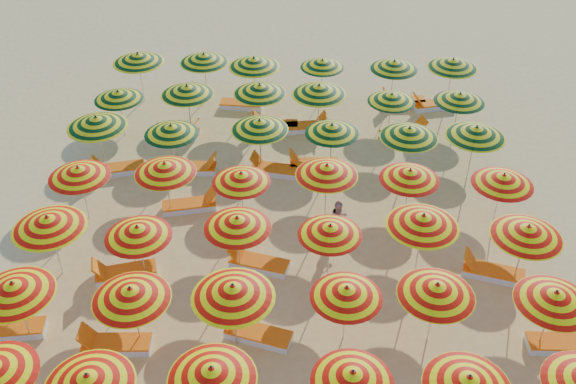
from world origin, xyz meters
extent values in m
plane|color=#F0CC6A|center=(0.00, 0.00, 0.00)|extent=(120.00, 120.00, 0.00)
cone|color=orange|center=(-4.00, -6.38, 1.82)|extent=(2.25, 2.25, 0.37)
sphere|color=black|center=(-4.00, -6.38, 2.03)|extent=(0.06, 0.06, 0.06)
cone|color=orange|center=(-1.46, -6.13, 1.80)|extent=(2.49, 2.49, 0.37)
sphere|color=black|center=(-1.46, -6.13, 2.01)|extent=(0.06, 0.06, 0.06)
cone|color=orange|center=(1.50, -6.06, 1.68)|extent=(2.29, 2.29, 0.34)
sphere|color=black|center=(1.50, -6.06, 1.87)|extent=(0.06, 0.06, 0.06)
cone|color=orange|center=(3.89, -6.22, 1.78)|extent=(2.44, 2.44, 0.36)
sphere|color=black|center=(3.89, -6.22, 1.98)|extent=(0.06, 0.06, 0.06)
cylinder|color=silver|center=(-6.50, -3.78, 0.97)|extent=(0.04, 0.04, 1.95)
cone|color=orange|center=(-6.50, -3.78, 1.82)|extent=(2.53, 2.53, 0.37)
sphere|color=black|center=(-6.50, -3.78, 2.03)|extent=(0.06, 0.06, 0.06)
cylinder|color=silver|center=(-3.66, -3.87, 0.96)|extent=(0.04, 0.04, 1.92)
cone|color=orange|center=(-3.66, -3.87, 1.79)|extent=(2.49, 2.49, 0.37)
sphere|color=black|center=(-3.66, -3.87, 2.00)|extent=(0.06, 0.06, 0.06)
cylinder|color=silver|center=(-1.22, -3.85, 1.02)|extent=(0.04, 0.04, 2.04)
cone|color=orange|center=(-1.22, -3.85, 1.90)|extent=(2.16, 2.16, 0.39)
sphere|color=black|center=(-1.22, -3.85, 2.13)|extent=(0.07, 0.07, 0.07)
cylinder|color=silver|center=(1.50, -3.59, 0.89)|extent=(0.03, 0.03, 1.79)
cone|color=orange|center=(1.50, -3.59, 1.67)|extent=(2.01, 2.01, 0.34)
sphere|color=black|center=(1.50, -3.59, 1.86)|extent=(0.06, 0.06, 0.06)
cylinder|color=silver|center=(3.66, -3.57, 0.96)|extent=(0.04, 0.04, 1.91)
cone|color=orange|center=(3.66, -3.57, 1.78)|extent=(2.37, 2.37, 0.36)
sphere|color=black|center=(3.66, -3.57, 1.99)|extent=(0.06, 0.06, 0.06)
cylinder|color=silver|center=(6.43, -3.76, 0.95)|extent=(0.04, 0.04, 1.90)
cone|color=orange|center=(6.43, -3.76, 1.77)|extent=(2.10, 2.10, 0.36)
sphere|color=black|center=(6.43, -3.76, 1.98)|extent=(0.06, 0.06, 0.06)
cylinder|color=silver|center=(-6.43, -1.37, 1.01)|extent=(0.04, 0.04, 2.02)
cone|color=orange|center=(-6.43, -1.37, 1.88)|extent=(2.41, 2.41, 0.38)
sphere|color=black|center=(-6.43, -1.37, 2.10)|extent=(0.07, 0.07, 0.07)
cylinder|color=silver|center=(-4.00, -1.49, 0.92)|extent=(0.03, 0.03, 1.83)
cone|color=orange|center=(-4.00, -1.49, 1.71)|extent=(2.16, 2.16, 0.35)
sphere|color=black|center=(-4.00, -1.49, 1.91)|extent=(0.06, 0.06, 0.06)
cylinder|color=silver|center=(-1.35, -1.11, 0.94)|extent=(0.04, 0.04, 1.88)
cone|color=orange|center=(-1.35, -1.11, 1.75)|extent=(2.25, 2.25, 0.36)
sphere|color=black|center=(-1.35, -1.11, 1.96)|extent=(0.06, 0.06, 0.06)
cylinder|color=silver|center=(1.18, -1.26, 0.89)|extent=(0.03, 0.03, 1.78)
cone|color=orange|center=(1.18, -1.26, 1.66)|extent=(2.06, 2.06, 0.34)
sphere|color=black|center=(1.18, -1.26, 1.85)|extent=(0.06, 0.06, 0.06)
cylinder|color=silver|center=(3.69, -1.07, 1.00)|extent=(0.04, 0.04, 2.01)
cone|color=orange|center=(3.69, -1.07, 1.88)|extent=(2.11, 2.11, 0.38)
sphere|color=black|center=(3.69, -1.07, 2.10)|extent=(0.07, 0.07, 0.07)
cylinder|color=silver|center=(6.43, -1.40, 0.97)|extent=(0.04, 0.04, 1.94)
cone|color=orange|center=(6.43, -1.40, 1.81)|extent=(2.38, 2.38, 0.37)
sphere|color=black|center=(6.43, -1.40, 2.03)|extent=(0.06, 0.06, 0.06)
cylinder|color=silver|center=(-6.36, 1.18, 0.94)|extent=(0.04, 0.04, 1.88)
cone|color=orange|center=(-6.36, 1.18, 1.75)|extent=(2.47, 2.47, 0.36)
sphere|color=black|center=(-6.36, 1.18, 1.96)|extent=(0.06, 0.06, 0.06)
cylinder|color=silver|center=(-3.77, 1.40, 0.95)|extent=(0.04, 0.04, 1.91)
cone|color=orange|center=(-3.77, 1.40, 1.78)|extent=(2.26, 2.26, 0.36)
sphere|color=black|center=(-3.77, 1.40, 1.99)|extent=(0.06, 0.06, 0.06)
cylinder|color=silver|center=(-1.42, 1.11, 0.90)|extent=(0.03, 0.03, 1.79)
cone|color=orange|center=(-1.42, 1.11, 1.67)|extent=(1.82, 1.82, 0.34)
sphere|color=black|center=(-1.42, 1.11, 1.87)|extent=(0.06, 0.06, 0.06)
cylinder|color=silver|center=(1.16, 1.37, 0.96)|extent=(0.04, 0.04, 1.93)
cone|color=orange|center=(1.16, 1.37, 1.80)|extent=(2.28, 2.28, 0.37)
sphere|color=black|center=(1.16, 1.37, 2.01)|extent=(0.06, 0.06, 0.06)
cylinder|color=silver|center=(3.66, 1.30, 0.92)|extent=(0.04, 0.04, 1.84)
cone|color=orange|center=(3.66, 1.30, 1.72)|extent=(2.04, 2.04, 0.35)
sphere|color=black|center=(3.66, 1.30, 1.92)|extent=(0.06, 0.06, 0.06)
cylinder|color=silver|center=(6.41, 1.09, 0.93)|extent=(0.04, 0.04, 1.85)
cone|color=orange|center=(6.41, 1.09, 1.73)|extent=(2.33, 2.33, 0.35)
sphere|color=black|center=(6.41, 1.09, 1.93)|extent=(0.06, 0.06, 0.06)
cylinder|color=silver|center=(-6.49, 3.88, 1.02)|extent=(0.04, 0.04, 2.04)
cone|color=#717605|center=(-6.49, 3.88, 1.91)|extent=(2.68, 2.68, 0.39)
sphere|color=black|center=(-6.49, 3.88, 2.13)|extent=(0.07, 0.07, 0.07)
cylinder|color=silver|center=(-3.98, 3.76, 0.92)|extent=(0.03, 0.03, 1.83)
cone|color=#717605|center=(-3.98, 3.76, 1.71)|extent=(2.16, 2.16, 0.35)
sphere|color=black|center=(-3.98, 3.76, 1.91)|extent=(0.06, 0.06, 0.06)
cylinder|color=silver|center=(-1.02, 3.94, 0.97)|extent=(0.04, 0.04, 1.95)
cone|color=#717605|center=(-1.02, 3.94, 1.82)|extent=(2.30, 2.30, 0.37)
sphere|color=black|center=(-1.02, 3.94, 2.03)|extent=(0.06, 0.06, 0.06)
cylinder|color=silver|center=(1.40, 3.93, 0.91)|extent=(0.03, 0.03, 1.82)
cone|color=#717605|center=(1.40, 3.93, 1.70)|extent=(1.97, 1.97, 0.35)
sphere|color=black|center=(1.40, 3.93, 1.90)|extent=(0.06, 0.06, 0.06)
cylinder|color=silver|center=(3.93, 3.57, 0.97)|extent=(0.04, 0.04, 1.94)
cone|color=#717605|center=(3.93, 3.57, 1.81)|extent=(2.45, 2.45, 0.37)
sphere|color=black|center=(3.93, 3.57, 2.02)|extent=(0.06, 0.06, 0.06)
cylinder|color=silver|center=(6.11, 3.58, 1.00)|extent=(0.04, 0.04, 2.00)
cone|color=#717605|center=(6.11, 3.58, 1.86)|extent=(2.55, 2.55, 0.38)
sphere|color=black|center=(6.11, 3.58, 2.08)|extent=(0.07, 0.07, 0.07)
cylinder|color=silver|center=(-6.33, 6.19, 0.90)|extent=(0.03, 0.03, 1.79)
cone|color=#717605|center=(-6.33, 6.19, 1.67)|extent=(2.20, 2.20, 0.34)
sphere|color=black|center=(-6.33, 6.19, 1.87)|extent=(0.06, 0.06, 0.06)
cylinder|color=silver|center=(-3.81, 6.34, 0.98)|extent=(0.04, 0.04, 1.95)
cone|color=#717605|center=(-3.81, 6.34, 1.82)|extent=(2.36, 2.36, 0.37)
sphere|color=black|center=(-3.81, 6.34, 2.04)|extent=(0.07, 0.07, 0.07)
cylinder|color=silver|center=(-1.16, 6.47, 0.98)|extent=(0.04, 0.04, 1.96)
cone|color=#717605|center=(-1.16, 6.47, 1.83)|extent=(2.11, 2.11, 0.37)
sphere|color=black|center=(-1.16, 6.47, 2.04)|extent=(0.07, 0.07, 0.07)
cylinder|color=silver|center=(1.01, 6.37, 1.01)|extent=(0.04, 0.04, 2.01)
cone|color=#717605|center=(1.01, 6.37, 1.88)|extent=(2.54, 2.54, 0.38)
sphere|color=black|center=(1.01, 6.37, 2.10)|extent=(0.07, 0.07, 0.07)
cylinder|color=silver|center=(3.66, 6.27, 0.87)|extent=(0.03, 0.03, 1.75)
cone|color=#717605|center=(3.66, 6.27, 1.63)|extent=(2.28, 2.28, 0.33)
sphere|color=black|center=(3.66, 6.27, 1.82)|extent=(0.06, 0.06, 0.06)
cylinder|color=silver|center=(6.11, 6.19, 0.92)|extent=(0.03, 0.03, 1.83)
cone|color=#717605|center=(6.11, 6.19, 1.71)|extent=(2.05, 2.05, 0.35)
sphere|color=black|center=(6.11, 6.19, 1.91)|extent=(0.06, 0.06, 0.06)
cylinder|color=silver|center=(-6.13, 8.83, 1.02)|extent=(0.04, 0.04, 2.04)
cone|color=#717605|center=(-6.13, 8.83, 1.91)|extent=(2.18, 2.18, 0.39)
sphere|color=black|center=(-6.13, 8.83, 2.13)|extent=(0.07, 0.07, 0.07)
cylinder|color=silver|center=(-3.53, 9.02, 0.98)|extent=(0.04, 0.04, 1.97)
cone|color=#717605|center=(-3.53, 9.02, 1.84)|extent=(2.61, 2.61, 0.37)
sphere|color=black|center=(-3.53, 9.02, 2.05)|extent=(0.07, 0.07, 0.07)
cylinder|color=silver|center=(-1.50, 8.55, 1.02)|extent=(0.04, 0.04, 2.04)
cone|color=#717605|center=(-1.50, 8.55, 1.90)|extent=(2.33, 2.33, 0.39)
sphere|color=black|center=(-1.50, 8.55, 2.12)|extent=(0.07, 0.07, 0.07)
cylinder|color=silver|center=(1.20, 9.02, 0.88)|extent=(0.03, 0.03, 1.77)
cone|color=#717605|center=(1.20, 9.02, 1.65)|extent=(2.27, 2.27, 0.34)
sphere|color=black|center=(1.20, 9.02, 1.84)|extent=(0.06, 0.06, 0.06)
cylinder|color=silver|center=(4.01, 8.69, 0.95)|extent=(0.04, 0.04, 1.90)
cone|color=#717605|center=(4.01, 8.69, 1.77)|extent=(2.03, 2.03, 0.36)
sphere|color=black|center=(4.01, 8.69, 1.98)|extent=(0.06, 0.06, 0.06)
cylinder|color=silver|center=(6.30, 8.68, 1.00)|extent=(0.04, 0.04, 2.00)
cone|color=#717605|center=(6.30, 8.68, 1.87)|extent=(2.37, 2.37, 0.38)
sphere|color=black|center=(6.30, 8.68, 2.09)|extent=(0.07, 0.07, 0.07)
cube|color=white|center=(-7.05, -3.62, 0.10)|extent=(1.76, 0.79, 0.20)
cube|color=orange|center=(-7.05, -3.62, 0.23)|extent=(1.76, 0.79, 0.06)
cube|color=white|center=(-4.21, -4.04, 0.10)|extent=(1.72, 0.63, 0.20)
cube|color=orange|center=(-4.21, -4.04, 0.23)|extent=(1.72, 0.63, 0.06)
cube|color=orange|center=(-4.91, -4.06, 0.45)|extent=(0.38, 0.59, 0.48)
cube|color=white|center=(-0.67, -3.65, 0.10)|extent=(1.80, 1.05, 0.20)
cube|color=orange|center=(-0.67, -3.65, 0.23)|extent=(1.80, 1.05, 0.06)
cube|color=orange|center=(-1.34, -3.45, 0.45)|extent=(0.52, 0.66, 0.48)
cube|color=white|center=(6.98, -3.79, 0.10)|extent=(1.70, 0.59, 0.20)
cube|color=orange|center=(6.98, -3.79, 0.23)|extent=(1.70, 0.59, 0.06)
cube|color=white|center=(-4.55, -1.47, 0.10)|extent=(1.79, 1.01, 0.20)
cube|color=orange|center=(-4.55, -1.47, 0.23)|extent=(1.79, 1.01, 0.06)
cube|color=orange|center=(-5.23, -1.65, 0.45)|extent=(0.50, 0.66, 0.48)
cube|color=white|center=(-0.80, -1.01, 0.10)|extent=(1.79, 1.01, 0.20)
cube|color=orange|center=(-0.80, -1.01, 0.23)|extent=(1.79, 1.01, 0.06)
cube|color=orange|center=(-1.47, -0.83, 0.45)|extent=(0.51, 0.66, 0.48)
cube|color=white|center=(5.88, -1.25, 0.10)|extent=(1.79, 1.04, 0.20)
cube|color=orange|center=(5.88, -1.25, 0.23)|extent=(1.79, 1.04, 0.06)
cube|color=orange|center=(5.21, -1.05, 0.45)|extent=(0.51, 0.66, 0.48)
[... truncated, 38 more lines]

